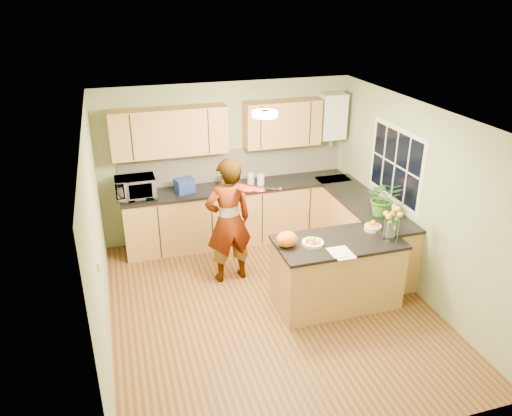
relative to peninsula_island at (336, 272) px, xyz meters
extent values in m
plane|color=#523217|center=(-0.84, 0.13, -0.45)|extent=(4.50, 4.50, 0.00)
cube|color=silver|center=(-0.84, 0.13, 2.05)|extent=(4.00, 4.50, 0.02)
cube|color=gray|center=(-0.84, 2.38, 0.80)|extent=(4.00, 0.02, 2.50)
cube|color=gray|center=(-0.84, -2.12, 0.80)|extent=(4.00, 0.02, 2.50)
cube|color=gray|center=(-2.84, 0.13, 0.80)|extent=(0.02, 4.50, 2.50)
cube|color=gray|center=(1.16, 0.13, 0.80)|extent=(0.02, 4.50, 2.50)
cube|color=#BD844B|center=(-0.74, 2.08, 0.00)|extent=(3.60, 0.60, 0.90)
cube|color=black|center=(-0.74, 2.07, 0.47)|extent=(3.64, 0.62, 0.04)
cube|color=#BD844B|center=(0.86, 0.98, 0.00)|extent=(0.60, 2.20, 0.90)
cube|color=black|center=(0.85, 0.98, 0.47)|extent=(0.62, 2.24, 0.04)
cube|color=beige|center=(-0.74, 2.37, 0.75)|extent=(3.60, 0.02, 0.52)
cube|color=#BD844B|center=(-1.74, 2.21, 1.40)|extent=(1.70, 0.34, 0.70)
cube|color=#BD844B|center=(0.01, 2.21, 1.40)|extent=(1.20, 0.34, 0.70)
cube|color=white|center=(0.86, 2.22, 1.45)|extent=(0.40, 0.30, 0.72)
cylinder|color=silver|center=(0.86, 2.22, 1.05)|extent=(0.06, 0.06, 0.20)
cube|color=white|center=(1.15, 0.73, 1.10)|extent=(0.01, 1.30, 1.05)
cube|color=black|center=(1.15, 0.73, 1.10)|extent=(0.01, 1.18, 0.92)
cube|color=white|center=(-2.83, -0.47, 0.85)|extent=(0.02, 0.09, 0.09)
cylinder|color=#FFEABF|center=(-0.84, 0.43, 2.01)|extent=(0.30, 0.30, 0.06)
cylinder|color=white|center=(-0.84, 0.43, 2.04)|extent=(0.10, 0.10, 0.02)
cube|color=#BD844B|center=(0.00, 0.00, -0.02)|extent=(1.54, 0.77, 0.87)
cube|color=black|center=(0.00, 0.00, 0.43)|extent=(1.58, 0.81, 0.04)
cylinder|color=beige|center=(-0.35, 0.00, 0.47)|extent=(0.27, 0.27, 0.04)
cylinder|color=beige|center=(0.55, 0.15, 0.48)|extent=(0.22, 0.22, 0.06)
cylinder|color=silver|center=(0.60, -0.18, 0.57)|extent=(0.12, 0.12, 0.23)
ellipsoid|color=orange|center=(-0.67, 0.05, 0.55)|extent=(0.33, 0.31, 0.20)
cube|color=white|center=(-0.10, -0.30, 0.46)|extent=(0.23, 0.32, 0.01)
imported|color=tan|center=(-1.17, 0.97, 0.44)|extent=(0.70, 0.50, 1.78)
imported|color=white|center=(-2.31, 2.05, 0.64)|extent=(0.58, 0.39, 0.32)
cube|color=navy|center=(-1.59, 2.05, 0.59)|extent=(0.32, 0.27, 0.22)
cylinder|color=silver|center=(-0.97, 2.08, 0.59)|extent=(0.15, 0.15, 0.21)
sphere|color=black|center=(-0.97, 2.08, 0.73)|extent=(0.08, 0.08, 0.08)
cylinder|color=beige|center=(-0.53, 2.12, 0.57)|extent=(0.14, 0.14, 0.17)
cylinder|color=white|center=(-0.39, 2.02, 0.57)|extent=(0.14, 0.14, 0.17)
imported|color=#377627|center=(0.86, 0.47, 0.74)|extent=(0.57, 0.54, 0.51)
camera|label=1|loc=(-2.56, -4.96, 3.36)|focal=35.00mm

